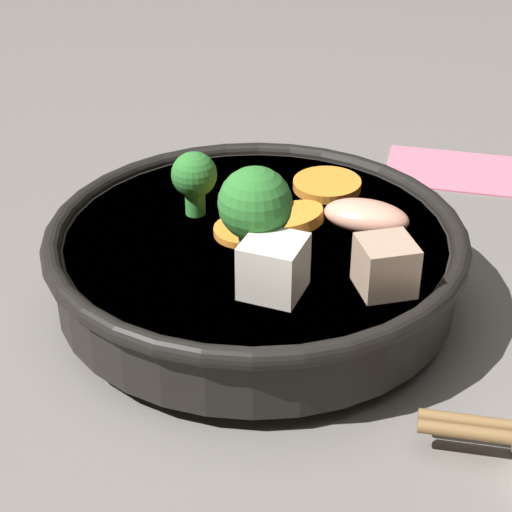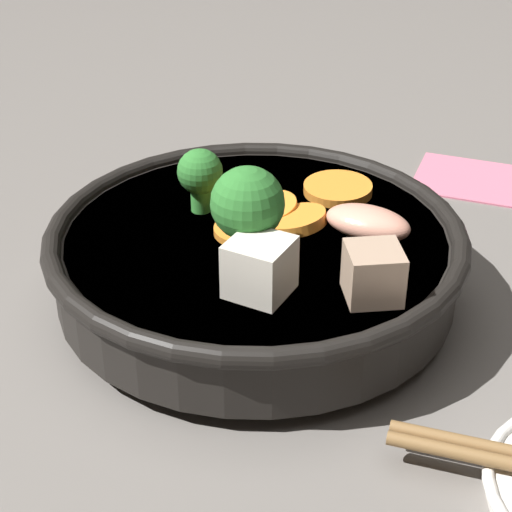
% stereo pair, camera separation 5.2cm
% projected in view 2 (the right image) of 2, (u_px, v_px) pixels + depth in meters
% --- Properties ---
extents(ground_plane, '(3.00, 3.00, 0.00)m').
position_uv_depth(ground_plane, '(256.00, 301.00, 0.54)').
color(ground_plane, slate).
extents(stirfry_bowl, '(0.26, 0.26, 0.11)m').
position_uv_depth(stirfry_bowl, '(257.00, 253.00, 0.52)').
color(stirfry_bowl, black).
rests_on(stirfry_bowl, ground_plane).
extents(napkin, '(0.12, 0.10, 0.00)m').
position_uv_depth(napkin, '(485.00, 181.00, 0.69)').
color(napkin, '#D16B84').
rests_on(napkin, ground_plane).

